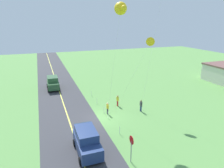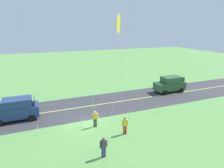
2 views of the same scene
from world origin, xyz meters
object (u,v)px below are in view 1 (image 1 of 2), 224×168
Objects in this scene: car_suv_foreground at (87,141)px; kite_blue_mid at (121,8)px; kite_red_low at (150,42)px; car_parked_west_far at (53,83)px; person_adult_companion at (108,108)px; stop_sign at (131,144)px; person_adult_near at (118,100)px; person_child_watcher at (141,105)px.

kite_blue_mid is at bearing 135.97° from car_suv_foreground.
car_parked_west_far is at bearing -139.12° from kite_red_low.
person_adult_companion is 10.05m from kite_red_low.
stop_sign is 1.60× the size of person_adult_companion.
kite_blue_mid reaches higher than kite_red_low.
stop_sign is 1.60× the size of person_adult_near.
person_adult_near is 1.00× the size of person_adult_companion.
car_suv_foreground reaches higher than person_adult_near.
stop_sign is 12.15m from person_adult_near.
person_adult_companion is at bearing 147.86° from car_suv_foreground.
stop_sign is at bearing -36.00° from kite_red_low.
car_parked_west_far reaches higher than person_adult_companion.
kite_red_low is 0.71× the size of kite_blue_mid.
stop_sign is 10.54m from person_child_watcher.
car_parked_west_far reaches higher than person_child_watcher.
stop_sign is at bearing 50.25° from car_suv_foreground.
stop_sign is 13.71m from kite_red_low.
stop_sign is 0.26× the size of kite_red_low.
kite_red_low is at bearing -151.20° from person_adult_near.
car_suv_foreground is 20.09m from car_parked_west_far.
kite_blue_mid is (0.92, -4.44, 3.82)m from kite_red_low.
car_parked_west_far is 19.39m from kite_red_low.
car_suv_foreground is 8.19m from person_adult_companion.
person_adult_near is 3.01m from person_adult_companion.
car_suv_foreground is at bearing 116.15° from person_adult_near.
car_parked_west_far is at bearing -168.16° from stop_sign.
person_child_watcher is 0.12× the size of kite_blue_mid.
person_adult_companion is at bearing 173.23° from stop_sign.
person_child_watcher is 12.57m from kite_blue_mid.
kite_red_low reaches higher than stop_sign.
stop_sign is at bearing -53.51° from person_child_watcher.
car_parked_west_far is 2.75× the size of person_adult_companion.
kite_red_low is at bearing 144.00° from stop_sign.
kite_red_low reaches higher than person_adult_companion.
person_child_watcher is at bearing -168.25° from person_adult_near.
stop_sign reaches higher than car_parked_west_far.
kite_blue_mid reaches higher than person_adult_companion.
person_adult_companion is 1.00× the size of person_child_watcher.
car_parked_west_far is 0.45× the size of kite_red_low.
kite_blue_mid is (-8.44, 2.36, 11.19)m from stop_sign.
kite_blue_mid reaches higher than stop_sign.
kite_blue_mid reaches higher than person_adult_near.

